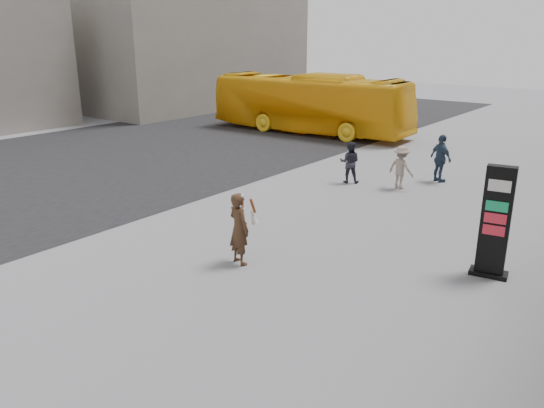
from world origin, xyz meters
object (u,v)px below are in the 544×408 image
Objects in this scene: bus at (309,104)px; pedestrian_b at (401,167)px; info_pylon at (495,222)px; woman at (239,228)px; pedestrian_c at (441,158)px; pedestrian_a at (350,162)px.

pedestrian_b is (9.06, -7.50, -0.85)m from bus.
pedestrian_b is at bearing 121.56° from info_pylon.
info_pylon is 5.83m from woman.
pedestrian_b is (0.21, 8.49, -0.14)m from woman.
woman is at bearing 113.36° from pedestrian_c.
pedestrian_b reaches higher than pedestrian_a.
bus is (-8.85, 15.99, 0.72)m from woman.
bus is at bearing -28.27° from pedestrian_b.
woman is 10.30m from pedestrian_c.
pedestrian_a is 0.87× the size of pedestrian_c.
info_pylon is 7.28m from pedestrian_b.
pedestrian_c reaches higher than pedestrian_b.
pedestrian_b is at bearing 167.91° from pedestrian_a.
info_pylon is 8.36m from pedestrian_a.
pedestrian_a is at bearing 68.28° from pedestrian_c.
info_pylon is 1.46× the size of woman.
bus is 11.40m from pedestrian_c.
pedestrian_b is at bearing -77.10° from woman.
bus is at bearing 127.35° from info_pylon.
info_pylon reaches higher than pedestrian_b.
bus reaches higher than info_pylon.
pedestrian_b is (-4.77, 5.48, -0.52)m from info_pylon.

